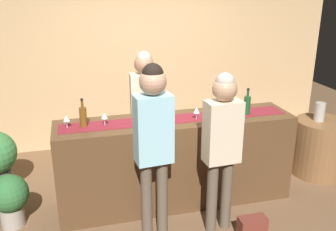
{
  "coord_description": "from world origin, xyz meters",
  "views": [
    {
      "loc": [
        -1.05,
        -3.68,
        2.4
      ],
      "look_at": [
        -0.09,
        0.0,
        1.06
      ],
      "focal_mm": 39.99,
      "sensor_mm": 36.0,
      "label": 1
    }
  ],
  "objects_px": {
    "wine_bottle_green": "(247,105)",
    "handbag": "(252,227)",
    "wine_glass_near_customer": "(104,116)",
    "potted_plant_small": "(10,197)",
    "wine_bottle_amber": "(83,116)",
    "customer_sipping": "(222,138)",
    "vase_on_side_table": "(320,112)",
    "wine_glass_mid_counter": "(197,111)",
    "customer_browsing": "(154,134)",
    "wine_glass_far_end": "(66,119)",
    "bartender": "(145,104)",
    "round_side_table": "(320,147)",
    "wine_bottle_clear": "(217,106)"
  },
  "relations": [
    {
      "from": "wine_glass_far_end",
      "to": "customer_sipping",
      "type": "height_order",
      "value": "customer_sipping"
    },
    {
      "from": "wine_glass_mid_counter",
      "to": "customer_browsing",
      "type": "relative_size",
      "value": 0.08
    },
    {
      "from": "bartender",
      "to": "customer_sipping",
      "type": "distance_m",
      "value": 1.31
    },
    {
      "from": "wine_glass_mid_counter",
      "to": "round_side_table",
      "type": "distance_m",
      "value": 1.97
    },
    {
      "from": "wine_glass_near_customer",
      "to": "customer_browsing",
      "type": "relative_size",
      "value": 0.08
    },
    {
      "from": "wine_bottle_amber",
      "to": "round_side_table",
      "type": "bearing_deg",
      "value": 2.93
    },
    {
      "from": "wine_bottle_green",
      "to": "customer_sipping",
      "type": "distance_m",
      "value": 0.79
    },
    {
      "from": "wine_bottle_green",
      "to": "bartender",
      "type": "bearing_deg",
      "value": 148.92
    },
    {
      "from": "wine_bottle_amber",
      "to": "handbag",
      "type": "relative_size",
      "value": 1.08
    },
    {
      "from": "handbag",
      "to": "wine_glass_mid_counter",
      "type": "bearing_deg",
      "value": 114.21
    },
    {
      "from": "wine_bottle_green",
      "to": "wine_glass_near_customer",
      "type": "xyz_separation_m",
      "value": [
        -1.58,
        0.05,
        -0.01
      ]
    },
    {
      "from": "handbag",
      "to": "wine_bottle_amber",
      "type": "bearing_deg",
      "value": 150.58
    },
    {
      "from": "wine_bottle_amber",
      "to": "wine_bottle_green",
      "type": "bearing_deg",
      "value": -2.08
    },
    {
      "from": "wine_glass_near_customer",
      "to": "potted_plant_small",
      "type": "relative_size",
      "value": 0.25
    },
    {
      "from": "vase_on_side_table",
      "to": "wine_glass_mid_counter",
      "type": "bearing_deg",
      "value": -171.27
    },
    {
      "from": "wine_glass_far_end",
      "to": "round_side_table",
      "type": "height_order",
      "value": "wine_glass_far_end"
    },
    {
      "from": "wine_bottle_green",
      "to": "potted_plant_small",
      "type": "relative_size",
      "value": 0.53
    },
    {
      "from": "wine_glass_far_end",
      "to": "round_side_table",
      "type": "xyz_separation_m",
      "value": [
        3.16,
        0.15,
        -0.74
      ]
    },
    {
      "from": "customer_browsing",
      "to": "potted_plant_small",
      "type": "distance_m",
      "value": 1.69
    },
    {
      "from": "bartender",
      "to": "vase_on_side_table",
      "type": "bearing_deg",
      "value": 174.02
    },
    {
      "from": "potted_plant_small",
      "to": "wine_glass_far_end",
      "type": "bearing_deg",
      "value": 4.78
    },
    {
      "from": "customer_sipping",
      "to": "potted_plant_small",
      "type": "relative_size",
      "value": 2.88
    },
    {
      "from": "wine_glass_mid_counter",
      "to": "bartender",
      "type": "xyz_separation_m",
      "value": [
        -0.44,
        0.65,
        -0.09
      ]
    },
    {
      "from": "wine_bottle_amber",
      "to": "vase_on_side_table",
      "type": "relative_size",
      "value": 1.26
    },
    {
      "from": "wine_bottle_green",
      "to": "wine_glass_near_customer",
      "type": "relative_size",
      "value": 2.1
    },
    {
      "from": "wine_bottle_amber",
      "to": "wine_glass_mid_counter",
      "type": "height_order",
      "value": "wine_bottle_amber"
    },
    {
      "from": "wine_bottle_green",
      "to": "customer_browsing",
      "type": "xyz_separation_m",
      "value": [
        -1.19,
        -0.52,
        -0.03
      ]
    },
    {
      "from": "wine_bottle_amber",
      "to": "wine_glass_mid_counter",
      "type": "bearing_deg",
      "value": -4.39
    },
    {
      "from": "wine_glass_far_end",
      "to": "bartender",
      "type": "relative_size",
      "value": 0.09
    },
    {
      "from": "customer_sipping",
      "to": "customer_browsing",
      "type": "bearing_deg",
      "value": 171.67
    },
    {
      "from": "wine_bottle_amber",
      "to": "wine_glass_far_end",
      "type": "distance_m",
      "value": 0.17
    },
    {
      "from": "customer_browsing",
      "to": "round_side_table",
      "type": "bearing_deg",
      "value": 12.16
    },
    {
      "from": "wine_bottle_green",
      "to": "wine_bottle_amber",
      "type": "xyz_separation_m",
      "value": [
        -1.79,
        0.07,
        0.0
      ]
    },
    {
      "from": "wine_glass_far_end",
      "to": "vase_on_side_table",
      "type": "xyz_separation_m",
      "value": [
        3.11,
        0.18,
        -0.25
      ]
    },
    {
      "from": "customer_sipping",
      "to": "customer_browsing",
      "type": "relative_size",
      "value": 0.94
    },
    {
      "from": "wine_bottle_green",
      "to": "wine_glass_far_end",
      "type": "distance_m",
      "value": 1.96
    },
    {
      "from": "wine_glass_mid_counter",
      "to": "vase_on_side_table",
      "type": "bearing_deg",
      "value": 8.73
    },
    {
      "from": "wine_glass_near_customer",
      "to": "wine_glass_far_end",
      "type": "bearing_deg",
      "value": 177.76
    },
    {
      "from": "customer_sipping",
      "to": "bartender",
      "type": "bearing_deg",
      "value": 109.48
    },
    {
      "from": "wine_glass_near_customer",
      "to": "wine_bottle_green",
      "type": "bearing_deg",
      "value": -1.8
    },
    {
      "from": "wine_bottle_green",
      "to": "handbag",
      "type": "distance_m",
      "value": 1.32
    },
    {
      "from": "wine_glass_near_customer",
      "to": "bartender",
      "type": "relative_size",
      "value": 0.09
    },
    {
      "from": "wine_glass_far_end",
      "to": "bartender",
      "type": "xyz_separation_m",
      "value": [
        0.92,
        0.56,
        -0.09
      ]
    },
    {
      "from": "potted_plant_small",
      "to": "handbag",
      "type": "bearing_deg",
      "value": -19.19
    },
    {
      "from": "bartender",
      "to": "potted_plant_small",
      "type": "xyz_separation_m",
      "value": [
        -1.55,
        -0.62,
        -0.7
      ]
    },
    {
      "from": "wine_glass_far_end",
      "to": "vase_on_side_table",
      "type": "distance_m",
      "value": 3.12
    },
    {
      "from": "bartender",
      "to": "wine_glass_near_customer",
      "type": "bearing_deg",
      "value": 51.11
    },
    {
      "from": "wine_bottle_amber",
      "to": "handbag",
      "type": "bearing_deg",
      "value": -29.42
    },
    {
      "from": "wine_glass_near_customer",
      "to": "potted_plant_small",
      "type": "xyz_separation_m",
      "value": [
        -1.01,
        -0.04,
        -0.78
      ]
    },
    {
      "from": "wine_bottle_clear",
      "to": "potted_plant_small",
      "type": "bearing_deg",
      "value": -178.93
    }
  ]
}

